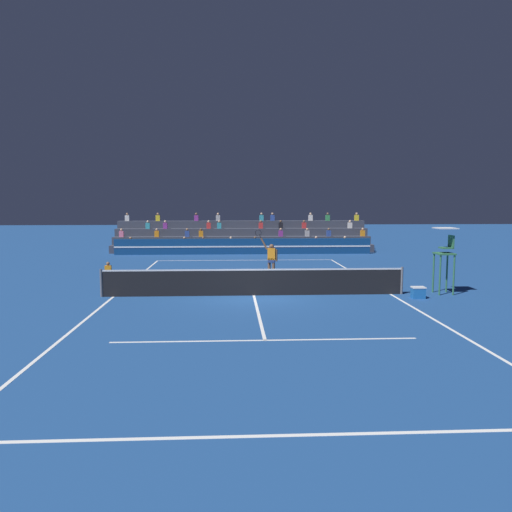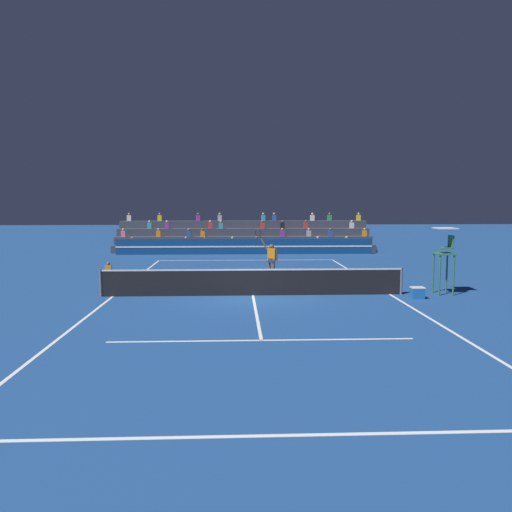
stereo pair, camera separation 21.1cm
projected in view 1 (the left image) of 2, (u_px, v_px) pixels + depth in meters
name	position (u px, v px, depth m)	size (l,w,h in m)	color
ground_plane	(254.00, 295.00, 19.76)	(120.00, 120.00, 0.00)	navy
court_lines	(254.00, 295.00, 19.76)	(11.10, 23.90, 0.01)	white
tennis_net	(254.00, 282.00, 19.70)	(12.00, 0.10, 1.10)	slate
sponsor_banner_wall	(244.00, 246.00, 35.08)	(18.00, 0.26, 1.10)	navy
bleacher_stand	(243.00, 239.00, 38.19)	(19.14, 3.80, 2.83)	#383D4C
umpire_chair	(445.00, 251.00, 19.96)	(0.76, 0.84, 2.67)	#337047
ball_kid_courtside	(108.00, 273.00, 23.79)	(0.30, 0.36, 0.84)	black
tennis_player	(271.00, 259.00, 23.54)	(1.11, 0.43, 2.44)	brown
tennis_ball	(223.00, 279.00, 23.83)	(0.07, 0.07, 0.07)	#C6DB33
equipment_cooler	(418.00, 292.00, 19.16)	(0.50, 0.38, 0.45)	#1E66B2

